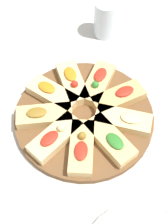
{
  "coord_description": "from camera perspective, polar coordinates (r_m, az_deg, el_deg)",
  "views": [
    {
      "loc": [
        0.2,
        0.34,
        0.62
      ],
      "look_at": [
        0.0,
        0.0,
        0.03
      ],
      "focal_mm": 50.0,
      "sensor_mm": 36.0,
      "label": 1
    }
  ],
  "objects": [
    {
      "name": "ground_plane",
      "position": [
        0.74,
        0.0,
        -1.21
      ],
      "size": [
        3.0,
        3.0,
        0.0
      ],
      "primitive_type": "plane",
      "color": "beige"
    },
    {
      "name": "focaccia_slice_1",
      "position": [
        0.71,
        7.23,
        -1.5
      ],
      "size": [
        0.12,
        0.12,
        0.03
      ],
      "color": "#E5C689",
      "rests_on": "serving_board"
    },
    {
      "name": "focaccia_slice_8",
      "position": [
        0.67,
        -0.44,
        -6.45
      ],
      "size": [
        0.11,
        0.13,
        0.04
      ],
      "color": "#DBB775",
      "rests_on": "serving_board"
    },
    {
      "name": "focaccia_slice_3",
      "position": [
        0.76,
        2.57,
        5.35
      ],
      "size": [
        0.13,
        0.12,
        0.04
      ],
      "color": "#DBB775",
      "rests_on": "serving_board"
    },
    {
      "name": "serving_board",
      "position": [
        0.73,
        0.0,
        -0.87
      ],
      "size": [
        0.32,
        0.32,
        0.02
      ],
      "primitive_type": "cylinder",
      "color": "brown",
      "rests_on": "ground_plane"
    },
    {
      "name": "focaccia_slice_6",
      "position": [
        0.71,
        -7.34,
        -0.63
      ],
      "size": [
        0.14,
        0.1,
        0.03
      ],
      "color": "#DBB775",
      "rests_on": "serving_board"
    },
    {
      "name": "focaccia_slice_0",
      "position": [
        0.68,
        4.79,
        -5.05
      ],
      "size": [
        0.07,
        0.13,
        0.03
      ],
      "color": "#DBB775",
      "rests_on": "serving_board"
    },
    {
      "name": "focaccia_slice_7",
      "position": [
        0.68,
        -5.28,
        -4.58
      ],
      "size": [
        0.13,
        0.08,
        0.04
      ],
      "color": "#E5C689",
      "rests_on": "serving_board"
    },
    {
      "name": "water_glass",
      "position": [
        0.89,
        3.96,
        16.64
      ],
      "size": [
        0.06,
        0.06,
        0.1
      ],
      "primitive_type": "cylinder",
      "color": "silver",
      "rests_on": "ground_plane"
    },
    {
      "name": "focaccia_slice_2",
      "position": [
        0.74,
        6.37,
        2.68
      ],
      "size": [
        0.13,
        0.06,
        0.03
      ],
      "color": "tan",
      "rests_on": "serving_board"
    },
    {
      "name": "focaccia_slice_4",
      "position": [
        0.76,
        -2.16,
        5.47
      ],
      "size": [
        0.07,
        0.13,
        0.04
      ],
      "color": "#E5C689",
      "rests_on": "serving_board"
    },
    {
      "name": "focaccia_slice_5",
      "position": [
        0.75,
        -5.84,
        3.34
      ],
      "size": [
        0.1,
        0.14,
        0.03
      ],
      "color": "#E5C689",
      "rests_on": "serving_board"
    }
  ]
}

